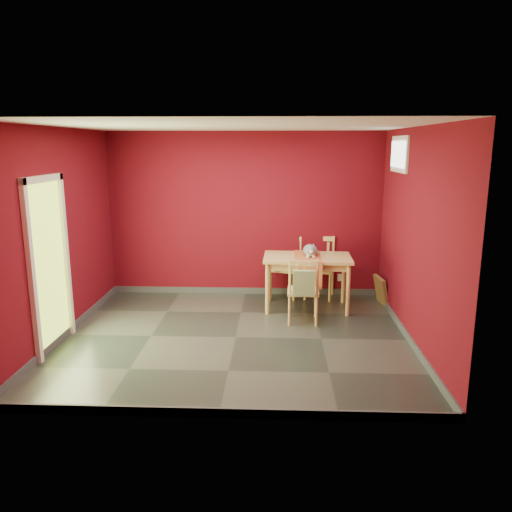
{
  "coord_description": "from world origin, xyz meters",
  "views": [
    {
      "loc": [
        0.52,
        -6.16,
        2.47
      ],
      "look_at": [
        0.25,
        0.45,
        1.0
      ],
      "focal_mm": 35.0,
      "sensor_mm": 36.0,
      "label": 1
    }
  ],
  "objects_px": {
    "dining_table": "(307,263)",
    "chair_far_left": "(286,266)",
    "tote_bag": "(304,283)",
    "cat": "(310,248)",
    "picture_frame": "(381,291)",
    "chair_far_right": "(320,267)",
    "chair_near": "(303,290)"
  },
  "relations": [
    {
      "from": "chair_near",
      "to": "dining_table",
      "type": "bearing_deg",
      "value": 82.01
    },
    {
      "from": "chair_near",
      "to": "tote_bag",
      "type": "bearing_deg",
      "value": -91.55
    },
    {
      "from": "chair_far_left",
      "to": "picture_frame",
      "type": "xyz_separation_m",
      "value": [
        1.49,
        -0.43,
        -0.28
      ]
    },
    {
      "from": "chair_far_left",
      "to": "chair_far_right",
      "type": "relative_size",
      "value": 0.99
    },
    {
      "from": "chair_far_right",
      "to": "chair_near",
      "type": "distance_m",
      "value": 1.31
    },
    {
      "from": "tote_bag",
      "to": "picture_frame",
      "type": "relative_size",
      "value": 0.91
    },
    {
      "from": "picture_frame",
      "to": "tote_bag",
      "type": "bearing_deg",
      "value": -139.31
    },
    {
      "from": "chair_near",
      "to": "cat",
      "type": "relative_size",
      "value": 2.02
    },
    {
      "from": "chair_far_left",
      "to": "chair_far_right",
      "type": "height_order",
      "value": "chair_far_right"
    },
    {
      "from": "chair_far_left",
      "to": "chair_near",
      "type": "xyz_separation_m",
      "value": [
        0.21,
        -1.31,
        -0.03
      ]
    },
    {
      "from": "chair_far_left",
      "to": "tote_bag",
      "type": "xyz_separation_m",
      "value": [
        0.21,
        -1.54,
        0.14
      ]
    },
    {
      "from": "chair_near",
      "to": "picture_frame",
      "type": "distance_m",
      "value": 1.58
    },
    {
      "from": "chair_far_left",
      "to": "chair_near",
      "type": "relative_size",
      "value": 1.05
    },
    {
      "from": "chair_near",
      "to": "tote_bag",
      "type": "height_order",
      "value": "chair_near"
    },
    {
      "from": "cat",
      "to": "chair_far_right",
      "type": "bearing_deg",
      "value": 76.07
    },
    {
      "from": "chair_far_left",
      "to": "chair_far_right",
      "type": "xyz_separation_m",
      "value": [
        0.55,
        -0.05,
        0.01
      ]
    },
    {
      "from": "tote_bag",
      "to": "chair_far_left",
      "type": "bearing_deg",
      "value": 97.67
    },
    {
      "from": "chair_far_left",
      "to": "picture_frame",
      "type": "height_order",
      "value": "chair_far_left"
    },
    {
      "from": "chair_far_right",
      "to": "tote_bag",
      "type": "xyz_separation_m",
      "value": [
        -0.34,
        -1.48,
        0.13
      ]
    },
    {
      "from": "chair_far_left",
      "to": "chair_near",
      "type": "height_order",
      "value": "chair_far_left"
    },
    {
      "from": "dining_table",
      "to": "tote_bag",
      "type": "xyz_separation_m",
      "value": [
        -0.1,
        -0.86,
        -0.08
      ]
    },
    {
      "from": "tote_bag",
      "to": "cat",
      "type": "relative_size",
      "value": 0.91
    },
    {
      "from": "dining_table",
      "to": "tote_bag",
      "type": "relative_size",
      "value": 3.18
    },
    {
      "from": "dining_table",
      "to": "cat",
      "type": "xyz_separation_m",
      "value": [
        0.04,
        0.05,
        0.22
      ]
    },
    {
      "from": "cat",
      "to": "tote_bag",
      "type": "bearing_deg",
      "value": -92.94
    },
    {
      "from": "cat",
      "to": "picture_frame",
      "type": "xyz_separation_m",
      "value": [
        1.15,
        0.19,
        -0.72
      ]
    },
    {
      "from": "chair_near",
      "to": "cat",
      "type": "bearing_deg",
      "value": 79.04
    },
    {
      "from": "chair_near",
      "to": "cat",
      "type": "height_order",
      "value": "cat"
    },
    {
      "from": "chair_far_right",
      "to": "picture_frame",
      "type": "xyz_separation_m",
      "value": [
        0.94,
        -0.38,
        -0.29
      ]
    },
    {
      "from": "tote_bag",
      "to": "cat",
      "type": "xyz_separation_m",
      "value": [
        0.14,
        0.91,
        0.3
      ]
    },
    {
      "from": "dining_table",
      "to": "chair_far_left",
      "type": "bearing_deg",
      "value": 114.19
    },
    {
      "from": "cat",
      "to": "picture_frame",
      "type": "height_order",
      "value": "cat"
    }
  ]
}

